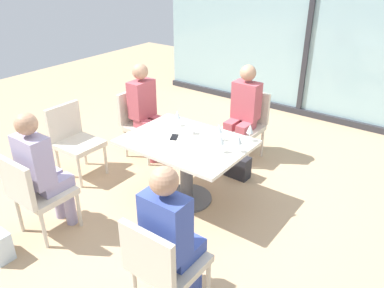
{
  "coord_description": "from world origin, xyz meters",
  "views": [
    {
      "loc": [
        2.19,
        -2.86,
        2.49
      ],
      "look_at": [
        0.0,
        0.1,
        0.65
      ],
      "focal_mm": 36.05,
      "sensor_mm": 36.0,
      "label": 1
    }
  ],
  "objects_px": {
    "person_front_left": "(41,167)",
    "person_near_window": "(243,109)",
    "wine_glass_0": "(221,140)",
    "chair_side_end": "(74,137)",
    "coffee_cup": "(191,130)",
    "wine_glass_1": "(219,129)",
    "wine_glass_2": "(250,129)",
    "handbag_1": "(238,166)",
    "wine_glass_3": "(239,140)",
    "cell_phone_on_table": "(174,137)",
    "person_front_right": "(172,232)",
    "chair_front_left": "(35,191)",
    "wine_glass_4": "(177,115)",
    "chair_far_left": "(140,120)",
    "dining_table_main": "(186,156)",
    "person_far_left": "(146,107)",
    "chair_front_right": "(163,263)",
    "chair_near_window": "(247,121)"
  },
  "relations": [
    {
      "from": "dining_table_main",
      "to": "wine_glass_3",
      "type": "distance_m",
      "value": 0.65
    },
    {
      "from": "chair_far_left",
      "to": "person_front_right",
      "type": "distance_m",
      "value": 2.6
    },
    {
      "from": "dining_table_main",
      "to": "cell_phone_on_table",
      "type": "xyz_separation_m",
      "value": [
        -0.15,
        -0.02,
        0.18
      ]
    },
    {
      "from": "coffee_cup",
      "to": "cell_phone_on_table",
      "type": "relative_size",
      "value": 0.62
    },
    {
      "from": "chair_front_left",
      "to": "wine_glass_3",
      "type": "xyz_separation_m",
      "value": [
        1.34,
        1.41,
        0.37
      ]
    },
    {
      "from": "wine_glass_4",
      "to": "coffee_cup",
      "type": "bearing_deg",
      "value": -17.3
    },
    {
      "from": "chair_front_right",
      "to": "wine_glass_3",
      "type": "bearing_deg",
      "value": 98.81
    },
    {
      "from": "chair_side_end",
      "to": "wine_glass_1",
      "type": "relative_size",
      "value": 4.7
    },
    {
      "from": "person_front_right",
      "to": "wine_glass_3",
      "type": "distance_m",
      "value": 1.33
    },
    {
      "from": "person_front_right",
      "to": "wine_glass_0",
      "type": "height_order",
      "value": "person_front_right"
    },
    {
      "from": "person_front_left",
      "to": "handbag_1",
      "type": "xyz_separation_m",
      "value": [
        0.99,
        1.96,
        -0.56
      ]
    },
    {
      "from": "wine_glass_3",
      "to": "cell_phone_on_table",
      "type": "height_order",
      "value": "wine_glass_3"
    },
    {
      "from": "person_front_left",
      "to": "person_near_window",
      "type": "relative_size",
      "value": 1.0
    },
    {
      "from": "dining_table_main",
      "to": "wine_glass_0",
      "type": "bearing_deg",
      "value": -1.02
    },
    {
      "from": "chair_side_end",
      "to": "coffee_cup",
      "type": "relative_size",
      "value": 9.67
    },
    {
      "from": "dining_table_main",
      "to": "person_front_right",
      "type": "distance_m",
      "value": 1.44
    },
    {
      "from": "wine_glass_2",
      "to": "handbag_1",
      "type": "xyz_separation_m",
      "value": [
        -0.32,
        0.37,
        -0.72
      ]
    },
    {
      "from": "person_front_right",
      "to": "wine_glass_3",
      "type": "bearing_deg",
      "value": 99.53
    },
    {
      "from": "wine_glass_0",
      "to": "handbag_1",
      "type": "bearing_deg",
      "value": 106.02
    },
    {
      "from": "dining_table_main",
      "to": "wine_glass_0",
      "type": "distance_m",
      "value": 0.53
    },
    {
      "from": "wine_glass_2",
      "to": "wine_glass_3",
      "type": "height_order",
      "value": "same"
    },
    {
      "from": "wine_glass_1",
      "to": "wine_glass_4",
      "type": "bearing_deg",
      "value": 176.09
    },
    {
      "from": "person_front_right",
      "to": "coffee_cup",
      "type": "distance_m",
      "value": 1.61
    },
    {
      "from": "person_front_left",
      "to": "wine_glass_0",
      "type": "bearing_deg",
      "value": 44.69
    },
    {
      "from": "chair_front_left",
      "to": "wine_glass_0",
      "type": "bearing_deg",
      "value": 47.2
    },
    {
      "from": "person_front_left",
      "to": "wine_glass_1",
      "type": "bearing_deg",
      "value": 53.42
    },
    {
      "from": "wine_glass_0",
      "to": "wine_glass_2",
      "type": "height_order",
      "value": "same"
    },
    {
      "from": "wine_glass_4",
      "to": "cell_phone_on_table",
      "type": "bearing_deg",
      "value": -58.14
    },
    {
      "from": "person_front_right",
      "to": "handbag_1",
      "type": "distance_m",
      "value": 2.11
    },
    {
      "from": "wine_glass_2",
      "to": "handbag_1",
      "type": "height_order",
      "value": "wine_glass_2"
    },
    {
      "from": "person_front_right",
      "to": "wine_glass_1",
      "type": "bearing_deg",
      "value": 109.98
    },
    {
      "from": "wine_glass_4",
      "to": "handbag_1",
      "type": "bearing_deg",
      "value": 44.55
    },
    {
      "from": "coffee_cup",
      "to": "chair_front_left",
      "type": "bearing_deg",
      "value": -115.8
    },
    {
      "from": "wine_glass_0",
      "to": "cell_phone_on_table",
      "type": "distance_m",
      "value": 0.59
    },
    {
      "from": "dining_table_main",
      "to": "person_far_left",
      "type": "xyz_separation_m",
      "value": [
        -1.05,
        0.52,
        0.15
      ]
    },
    {
      "from": "chair_near_window",
      "to": "wine_glass_0",
      "type": "relative_size",
      "value": 4.7
    },
    {
      "from": "chair_front_left",
      "to": "person_near_window",
      "type": "bearing_deg",
      "value": 72.78
    },
    {
      "from": "person_far_left",
      "to": "dining_table_main",
      "type": "bearing_deg",
      "value": -26.28
    },
    {
      "from": "person_front_left",
      "to": "person_near_window",
      "type": "distance_m",
      "value": 2.52
    },
    {
      "from": "wine_glass_4",
      "to": "coffee_cup",
      "type": "relative_size",
      "value": 2.06
    },
    {
      "from": "person_front_left",
      "to": "wine_glass_3",
      "type": "distance_m",
      "value": 1.87
    },
    {
      "from": "dining_table_main",
      "to": "person_near_window",
      "type": "relative_size",
      "value": 1.01
    },
    {
      "from": "dining_table_main",
      "to": "person_far_left",
      "type": "relative_size",
      "value": 1.01
    },
    {
      "from": "dining_table_main",
      "to": "person_near_window",
      "type": "height_order",
      "value": "person_near_window"
    },
    {
      "from": "person_front_right",
      "to": "coffee_cup",
      "type": "relative_size",
      "value": 14.0
    },
    {
      "from": "chair_side_end",
      "to": "coffee_cup",
      "type": "height_order",
      "value": "chair_side_end"
    },
    {
      "from": "wine_glass_1",
      "to": "wine_glass_4",
      "type": "relative_size",
      "value": 1.0
    },
    {
      "from": "dining_table_main",
      "to": "coffee_cup",
      "type": "height_order",
      "value": "coffee_cup"
    },
    {
      "from": "person_near_window",
      "to": "wine_glass_0",
      "type": "bearing_deg",
      "value": -70.5
    },
    {
      "from": "person_front_right",
      "to": "wine_glass_2",
      "type": "distance_m",
      "value": 1.62
    }
  ]
}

